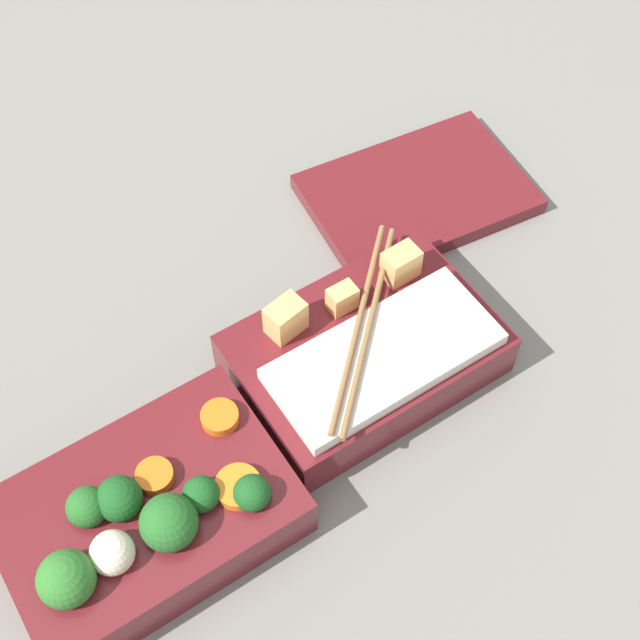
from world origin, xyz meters
TOP-DOWN VIEW (x-y plane):
  - ground_plane at (0.00, 0.00)m, footprint 3.00×3.00m
  - bento_tray_vegetable at (-0.11, -0.03)m, footprint 0.20×0.14m
  - bento_tray_rice at (0.10, 0.00)m, footprint 0.20×0.15m
  - bento_lid at (0.25, 0.13)m, footprint 0.21×0.16m

SIDE VIEW (x-z plane):
  - ground_plane at x=0.00m, z-range 0.00..0.00m
  - bento_lid at x=0.25m, z-range 0.00..0.02m
  - bento_tray_rice at x=0.10m, z-range -0.01..0.06m
  - bento_tray_vegetable at x=-0.11m, z-range -0.01..0.07m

